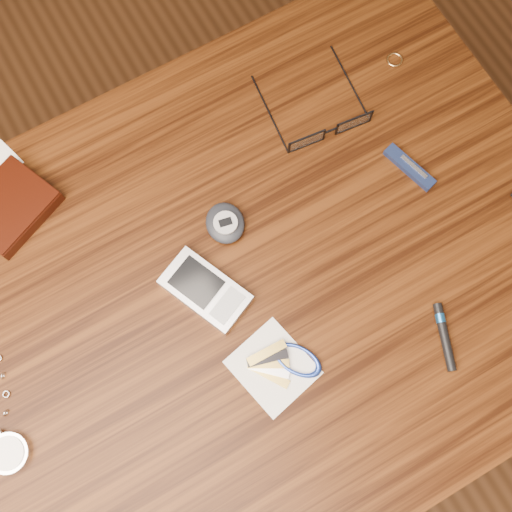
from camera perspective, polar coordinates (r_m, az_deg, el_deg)
The scene contains 11 objects.
ground at distance 1.59m, azimuth -1.68°, elevation -9.59°, with size 3.80×3.80×0.00m, color #472814.
desk at distance 0.95m, azimuth -2.79°, elevation -5.16°, with size 1.00×0.70×0.75m.
wallet_and_card at distance 0.93m, azimuth -21.08°, elevation 4.18°, with size 0.14×0.17×0.02m.
eyeglasses at distance 0.92m, azimuth 6.40°, elevation 11.27°, with size 0.14×0.15×0.03m.
gold_ring at distance 1.00m, azimuth 12.21°, elevation 16.68°, with size 0.02×0.02×0.00m, color tan.
pocket_watch at distance 0.87m, azimuth -21.43°, elevation -15.06°, with size 0.12×0.39×0.02m.
pda_phone at distance 0.84m, azimuth -4.54°, elevation -3.03°, with size 0.10×0.13×0.02m.
pedometer at distance 0.86m, azimuth -2.76°, elevation 2.95°, with size 0.06×0.07×0.02m.
notepad_keys at distance 0.83m, azimuth 2.55°, elevation -9.49°, with size 0.12×0.11×0.01m.
pocket_knife at distance 0.92m, azimuth 13.49°, elevation 7.68°, with size 0.04×0.08×0.01m.
black_blue_pen at distance 0.86m, azimuth 16.37°, elevation -6.71°, with size 0.04×0.09×0.01m.
Camera 1 is at (-0.05, -0.18, 1.57)m, focal length 45.00 mm.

